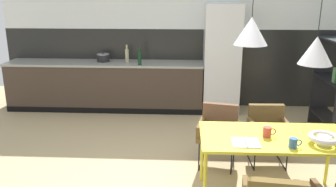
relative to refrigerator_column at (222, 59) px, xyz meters
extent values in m
cube|color=black|center=(-0.85, 0.36, -0.24)|extent=(6.49, 0.12, 1.47)
cube|color=#3F3228|center=(-2.14, 0.00, -0.55)|extent=(3.61, 0.60, 0.85)
cube|color=#999A92|center=(-2.14, 0.00, -0.10)|extent=(3.64, 0.63, 0.04)
cube|color=black|center=(-2.14, -0.30, -0.92)|extent=(3.61, 0.01, 0.10)
cube|color=silver|center=(0.00, 0.00, 0.00)|extent=(0.64, 0.60, 1.95)
cube|color=gold|center=(0.28, -2.93, -0.25)|extent=(1.52, 0.78, 0.03)
cylinder|color=gold|center=(-0.44, -2.58, -0.62)|extent=(0.04, 0.04, 0.71)
cylinder|color=gold|center=(1.00, -2.58, -0.62)|extent=(0.04, 0.04, 0.71)
cylinder|color=gold|center=(-0.44, -3.28, -0.62)|extent=(0.04, 0.04, 0.71)
cube|color=brown|center=(0.43, -2.10, -0.57)|extent=(0.50, 0.48, 0.06)
cube|color=brown|center=(0.42, -1.90, -0.38)|extent=(0.46, 0.10, 0.31)
cube|color=brown|center=(0.65, -2.09, -0.47)|extent=(0.06, 0.42, 0.14)
cube|color=brown|center=(0.21, -2.11, -0.47)|extent=(0.06, 0.42, 0.14)
cylinder|color=black|center=(0.63, -2.28, -0.79)|extent=(0.02, 0.02, 0.38)
cylinder|color=black|center=(0.23, -2.30, -0.79)|extent=(0.02, 0.02, 0.38)
cylinder|color=black|center=(0.62, -1.90, -0.79)|extent=(0.02, 0.02, 0.38)
cylinder|color=black|center=(0.22, -1.92, -0.79)|extent=(0.02, 0.02, 0.38)
cylinder|color=black|center=(0.63, -2.09, -0.97)|extent=(0.03, 0.41, 0.02)
cylinder|color=black|center=(0.23, -2.11, -0.97)|extent=(0.03, 0.41, 0.02)
cube|color=brown|center=(-0.22, -2.18, -0.57)|extent=(0.57, 0.55, 0.06)
cube|color=brown|center=(-0.18, -1.98, -0.37)|extent=(0.46, 0.17, 0.34)
cube|color=brown|center=(-0.01, -2.23, -0.47)|extent=(0.14, 0.42, 0.14)
cube|color=brown|center=(-0.44, -2.13, -0.47)|extent=(0.14, 0.42, 0.14)
cylinder|color=black|center=(-0.07, -2.41, -0.79)|extent=(0.02, 0.02, 0.38)
cylinder|color=black|center=(-0.46, -2.32, -0.79)|extent=(0.02, 0.02, 0.38)
cylinder|color=black|center=(0.01, -2.04, -0.79)|extent=(0.02, 0.02, 0.38)
cylinder|color=black|center=(-0.38, -1.95, -0.79)|extent=(0.02, 0.02, 0.38)
cylinder|color=black|center=(-0.03, -2.22, -0.97)|extent=(0.10, 0.41, 0.02)
cylinder|color=black|center=(-0.42, -2.14, -0.97)|extent=(0.10, 0.41, 0.02)
cylinder|color=silver|center=(0.71, -3.10, -0.20)|extent=(0.14, 0.14, 0.08)
torus|color=silver|center=(0.71, -3.10, -0.17)|extent=(0.30, 0.30, 0.06)
cube|color=white|center=(-0.11, -3.12, -0.23)|extent=(0.13, 0.24, 0.01)
cube|color=white|center=(0.02, -3.12, -0.23)|extent=(0.13, 0.24, 0.01)
cube|color=#4C7F4C|center=(-0.04, -3.12, -0.22)|extent=(0.01, 0.24, 0.00)
cylinder|color=#B23D33|center=(0.20, -2.95, -0.18)|extent=(0.08, 0.08, 0.11)
torus|color=#B23D33|center=(0.25, -2.95, -0.18)|extent=(0.07, 0.01, 0.07)
cylinder|color=#335B93|center=(0.39, -3.19, -0.19)|extent=(0.08, 0.08, 0.10)
torus|color=#335B93|center=(0.44, -3.19, -0.18)|extent=(0.07, 0.01, 0.07)
cylinder|color=black|center=(-2.18, 0.06, -0.01)|extent=(0.23, 0.23, 0.13)
cylinder|color=gray|center=(-2.18, 0.06, 0.06)|extent=(0.24, 0.24, 0.01)
sphere|color=black|center=(-2.18, 0.06, 0.08)|extent=(0.02, 0.02, 0.02)
cylinder|color=#0F3319|center=(-1.46, -0.23, 0.05)|extent=(0.06, 0.06, 0.26)
cylinder|color=#0F3319|center=(-1.46, -0.23, 0.22)|extent=(0.02, 0.02, 0.09)
cylinder|color=tan|center=(-1.73, 0.05, 0.04)|extent=(0.07, 0.07, 0.24)
cylinder|color=tan|center=(-1.73, 0.05, 0.20)|extent=(0.03, 0.03, 0.08)
cube|color=black|center=(1.61, -0.55, -0.19)|extent=(0.30, 0.03, 1.56)
cube|color=black|center=(1.61, -1.03, -0.72)|extent=(0.30, 0.93, 0.02)
cube|color=black|center=(1.61, -1.03, -0.12)|extent=(0.30, 0.93, 0.02)
cone|color=silver|center=(-0.02, -2.89, 0.83)|extent=(0.32, 0.32, 0.26)
cone|color=silver|center=(0.58, -2.95, 0.65)|extent=(0.31, 0.31, 0.27)
camera|label=1|loc=(-0.63, -6.31, 1.21)|focal=37.65mm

